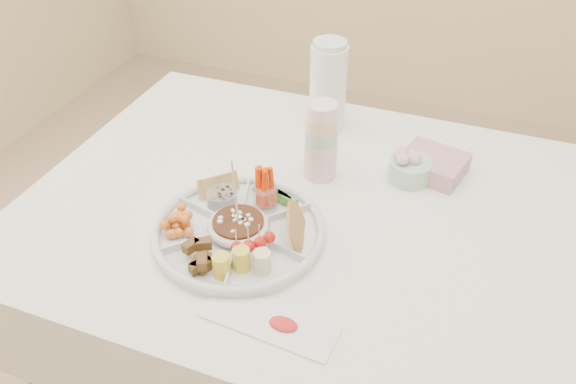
% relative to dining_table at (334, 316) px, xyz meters
% --- Properties ---
extents(dining_table, '(1.52, 1.02, 0.76)m').
position_rel_dining_table_xyz_m(dining_table, '(0.00, 0.00, 0.00)').
color(dining_table, white).
rests_on(dining_table, floor).
extents(party_tray, '(0.46, 0.46, 0.04)m').
position_rel_dining_table_xyz_m(party_tray, '(-0.19, -0.16, 0.40)').
color(party_tray, silver).
rests_on(party_tray, dining_table).
extents(bean_dip, '(0.14, 0.14, 0.04)m').
position_rel_dining_table_xyz_m(bean_dip, '(-0.19, -0.16, 0.41)').
color(bean_dip, black).
rests_on(bean_dip, party_tray).
extents(tortillas, '(0.13, 0.13, 0.07)m').
position_rel_dining_table_xyz_m(tortillas, '(-0.07, -0.13, 0.42)').
color(tortillas, olive).
rests_on(tortillas, party_tray).
extents(carrot_cucumber, '(0.15, 0.15, 0.11)m').
position_rel_dining_table_xyz_m(carrot_cucumber, '(-0.16, -0.04, 0.44)').
color(carrot_cucumber, '#F13700').
rests_on(carrot_cucumber, party_tray).
extents(pita_raisins, '(0.12, 0.12, 0.06)m').
position_rel_dining_table_xyz_m(pita_raisins, '(-0.29, -0.07, 0.42)').
color(pita_raisins, tan).
rests_on(pita_raisins, party_tray).
extents(cherries, '(0.12, 0.12, 0.04)m').
position_rel_dining_table_xyz_m(cherries, '(-0.32, -0.20, 0.42)').
color(cherries, orange).
rests_on(cherries, party_tray).
extents(granola_chunks, '(0.11, 0.11, 0.04)m').
position_rel_dining_table_xyz_m(granola_chunks, '(-0.23, -0.29, 0.42)').
color(granola_chunks, brown).
rests_on(granola_chunks, party_tray).
extents(banana_tomato, '(0.14, 0.14, 0.10)m').
position_rel_dining_table_xyz_m(banana_tomato, '(-0.10, -0.25, 0.44)').
color(banana_tomato, '#FFEE94').
rests_on(banana_tomato, party_tray).
extents(cup_stack, '(0.08, 0.08, 0.23)m').
position_rel_dining_table_xyz_m(cup_stack, '(-0.10, 0.12, 0.49)').
color(cup_stack, '#B3BAB0').
rests_on(cup_stack, dining_table).
extents(thermos, '(0.11, 0.11, 0.27)m').
position_rel_dining_table_xyz_m(thermos, '(-0.15, 0.35, 0.51)').
color(thermos, white).
rests_on(thermos, dining_table).
extents(flower_bowl, '(0.14, 0.14, 0.08)m').
position_rel_dining_table_xyz_m(flower_bowl, '(0.12, 0.19, 0.42)').
color(flower_bowl, silver).
rests_on(flower_bowl, dining_table).
extents(napkin_stack, '(0.18, 0.17, 0.05)m').
position_rel_dining_table_xyz_m(napkin_stack, '(0.17, 0.23, 0.40)').
color(napkin_stack, '#C78C99').
rests_on(napkin_stack, dining_table).
extents(placemat, '(0.27, 0.11, 0.01)m').
position_rel_dining_table_xyz_m(placemat, '(-0.04, -0.37, 0.38)').
color(placemat, white).
rests_on(placemat, dining_table).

